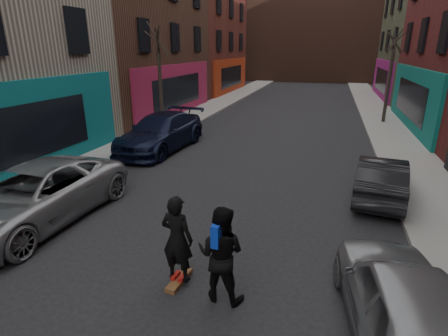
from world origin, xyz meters
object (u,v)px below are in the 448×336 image
Objects in this scene: tree_left_far at (160,71)px; parked_right_far at (407,308)px; parked_left_end at (161,132)px; parked_left_far at (34,195)px; parked_right_end at (381,177)px; skateboard at (179,280)px; pedestrian at (221,254)px; tree_right_far at (391,66)px; skateboarder at (177,239)px.

tree_left_far reaches higher than parked_right_far.
parked_right_far is at bearing -42.96° from parked_left_end.
parked_left_far reaches higher than parked_right_end.
parked_right_end is at bearing -14.82° from parked_left_end.
skateboard is (-4.39, -5.85, -0.61)m from parked_right_end.
parked_left_far is at bearing -11.57° from pedestrian.
tree_left_far is at bearing -154.18° from tree_right_far.
parked_left_end is 1.31× the size of parked_right_far.
tree_right_far is 19.49m from skateboarder.
parked_right_far is 6.33m from parked_right_end.
tree_left_far is 1.49× the size of parked_right_far.
parked_left_far is at bearing -81.74° from tree_left_far.
parked_right_end reaches higher than skateboard.
tree_right_far reaches higher than tree_left_far.
parked_left_end is (-10.80, -9.41, -2.70)m from tree_right_far.
pedestrian is at bearing 174.78° from skateboarder.
parked_right_far is (8.85, -9.43, -0.08)m from parked_left_end.
parked_right_end is 5.02× the size of skateboard.
tree_left_far is 12.91m from parked_right_end.
parked_left_far is (-10.80, -17.03, -2.75)m from tree_right_far.
parked_right_far is (10.45, -12.84, -2.64)m from tree_left_far.
parked_left_end reaches higher than parked_left_far.
tree_left_far is at bearing -23.63° from parked_right_end.
parked_right_end is (10.80, -6.52, -2.72)m from tree_left_far.
parked_left_far is at bearing -17.96° from parked_right_far.
skateboarder reaches higher than parked_left_end.
tree_right_far reaches higher than parked_left_far.
pedestrian is (0.94, -0.17, 0.90)m from skateboard.
tree_left_far is at bearing 122.33° from skateboard.
tree_right_far is 8.50× the size of skateboard.
skateboard is (4.81, -8.96, -0.78)m from parked_left_end.
tree_left_far reaches higher than skateboarder.
parked_left_end is at bearing -56.84° from skateboarder.
parked_left_far is 7.62m from parked_left_end.
parked_left_far is at bearing -86.13° from parked_left_end.
skateboard is (-4.04, 0.47, -0.69)m from parked_right_far.
tree_right_far reaches higher than skateboarder.
parked_left_far is 0.98× the size of parked_left_end.
parked_left_far reaches higher than skateboard.
skateboarder is (4.81, -8.96, 0.18)m from parked_left_end.
pedestrian reaches higher than parked_right_end.
skateboard is at bearing -62.62° from tree_left_far.
tree_left_far is at bearing -57.67° from skateboarder.
parked_left_end is 1.42× the size of parked_right_end.
skateboard is at bearing 4.96° from skateboarder.
tree_right_far reaches higher than parked_right_end.
parked_left_end is at bearing 91.78° from parked_left_far.
parked_right_end is at bearing -97.28° from tree_right_far.
parked_right_end is 7.34m from skateboard.
parked_left_end is 10.20m from skateboard.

